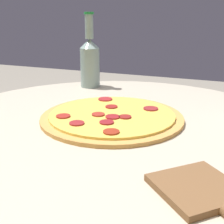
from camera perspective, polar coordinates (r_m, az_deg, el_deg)
table at (r=0.86m, az=0.50°, el=-12.78°), size 1.01×1.01×0.72m
pizza at (r=0.82m, az=-0.02°, el=-0.82°), size 0.38×0.38×0.02m
beer_bottle at (r=1.16m, az=-4.06°, el=9.46°), size 0.07×0.07×0.27m
pizza_paddle at (r=0.50m, az=18.18°, el=-15.23°), size 0.25×0.25×0.02m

